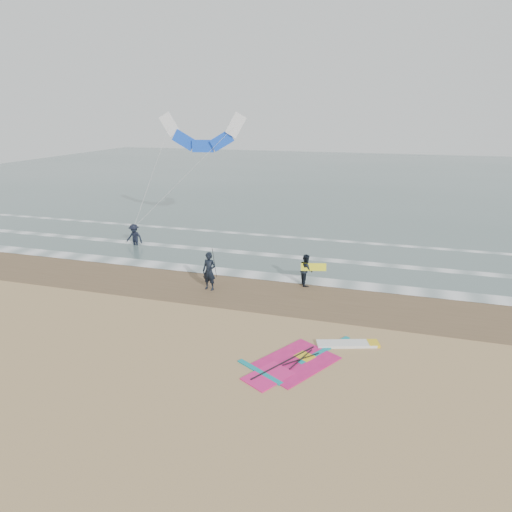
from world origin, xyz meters
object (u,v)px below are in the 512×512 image
(person_walking, at_px, (306,270))
(person_wading, at_px, (134,232))
(windsurf_rig, at_px, (310,357))
(person_standing, at_px, (209,271))
(surf_kite, at_px, (202,136))

(person_walking, distance_m, person_wading, 13.00)
(person_walking, relative_size, person_wading, 0.90)
(windsurf_rig, xyz_separation_m, person_wading, (-13.99, 11.13, 0.89))
(windsurf_rig, xyz_separation_m, person_standing, (-6.14, 5.23, 0.95))
(person_walking, distance_m, surf_kite, 13.14)
(person_walking, xyz_separation_m, surf_kite, (-8.80, 7.50, 6.26))
(windsurf_rig, relative_size, person_wading, 2.67)
(person_standing, distance_m, person_wading, 9.82)
(windsurf_rig, relative_size, person_walking, 2.96)
(person_wading, distance_m, surf_kite, 8.03)
(person_wading, bearing_deg, windsurf_rig, -34.01)
(windsurf_rig, bearing_deg, person_standing, 139.57)
(person_walking, bearing_deg, person_wading, 49.52)
(person_wading, height_order, surf_kite, surf_kite)
(person_wading, relative_size, surf_kite, 0.25)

